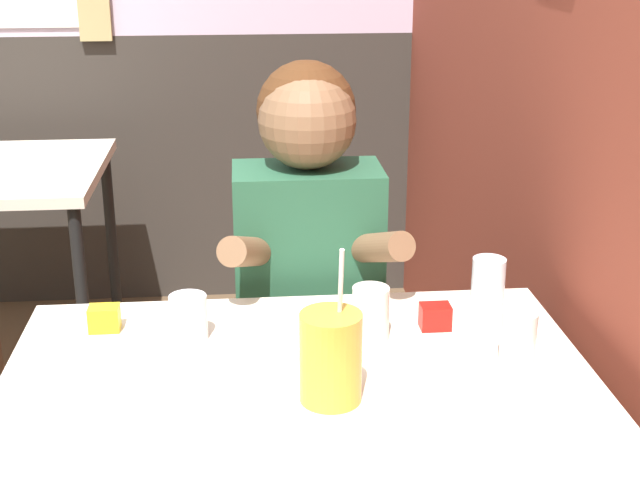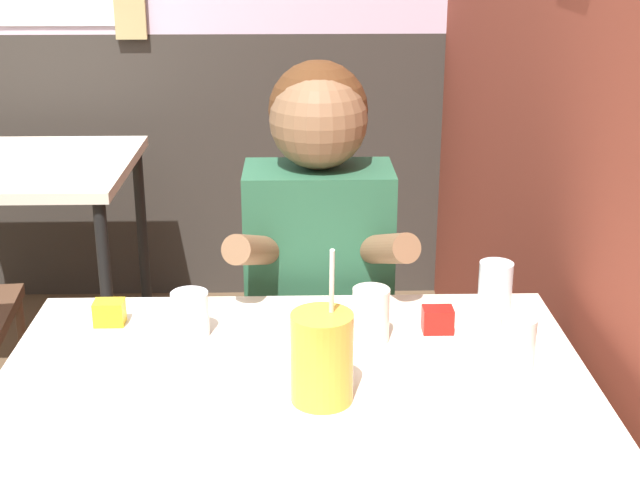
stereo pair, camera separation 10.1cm
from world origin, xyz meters
name	(u,v)px [view 2 (the right image)]	position (x,y,z in m)	size (l,w,h in m)	color
main_table	(295,411)	(0.52, 0.36, 0.68)	(1.07, 0.73, 0.75)	beige
background_table	(17,186)	(-0.43, 1.89, 0.67)	(0.79, 0.76, 0.75)	beige
person_seated	(319,300)	(0.58, 0.89, 0.67)	(0.42, 0.42, 1.23)	#235138
cocktail_pitcher	(322,357)	(0.57, 0.27, 0.83)	(0.11, 0.11, 0.28)	gold
glass_near_pitcher	(190,314)	(0.32, 0.53, 0.79)	(0.07, 0.07, 0.09)	silver
glass_center	(517,344)	(0.93, 0.38, 0.80)	(0.07, 0.07, 0.10)	silver
glass_far_side	(371,315)	(0.67, 0.50, 0.80)	(0.07, 0.07, 0.11)	silver
glass_by_brick	(495,286)	(0.94, 0.64, 0.80)	(0.07, 0.07, 0.10)	silver
condiment_ketchup	(438,320)	(0.81, 0.54, 0.77)	(0.06, 0.04, 0.05)	#B7140F
condiment_mustard	(109,313)	(0.15, 0.59, 0.77)	(0.06, 0.04, 0.05)	yellow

